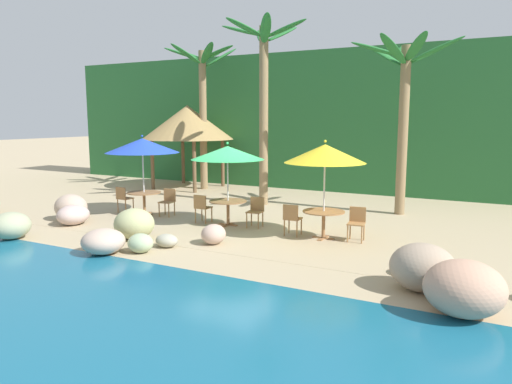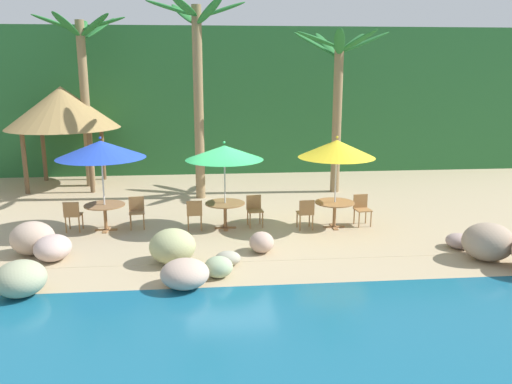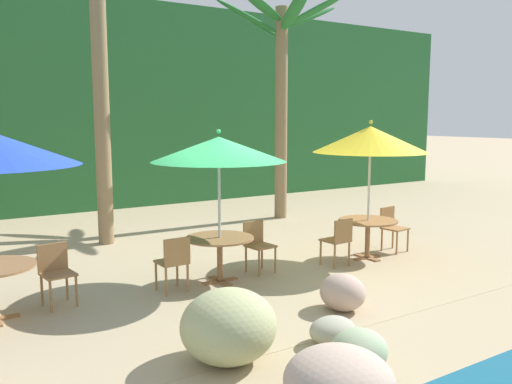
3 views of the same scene
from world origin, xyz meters
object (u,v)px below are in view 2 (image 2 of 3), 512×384
Objects in this scene: chair_blue_inland at (73,214)px; chair_yellow_inland at (306,212)px; dining_table_blue at (105,209)px; palm_tree_second at (198,69)px; chair_blue_seaward at (137,210)px; dining_table_green at (225,207)px; umbrella_green at (224,153)px; chair_green_inland at (194,213)px; chair_yellow_seaward at (362,207)px; palm_tree_nearest at (83,70)px; palapa_hut at (62,108)px; chair_green_seaward at (254,208)px; umbrella_blue at (101,149)px; umbrella_yellow at (337,149)px; dining_table_yellow at (335,206)px; palm_tree_third at (338,81)px.

chair_yellow_inland is (6.35, -0.41, 0.00)m from chair_blue_inland.
dining_table_blue is 5.76m from palm_tree_second.
chair_blue_seaward is 1.00× the size of chair_blue_inland.
dining_table_green is 2.24m from chair_yellow_inland.
chair_yellow_inland is (2.21, -0.35, -1.63)m from umbrella_green.
chair_blue_inland and chair_green_inland have the same top height.
chair_yellow_seaward is at bearing -1.05° from dining_table_blue.
palm_tree_nearest reaches higher than dining_table_green.
chair_yellow_seaward is 11.56m from palapa_hut.
chair_green_seaward is (0.83, 0.18, -0.10)m from dining_table_green.
dining_table_green is at bearing 179.82° from chair_yellow_seaward.
chair_yellow_seaward is (8.03, -0.07, 0.00)m from chair_blue_inland.
chair_green_seaward is (4.13, 0.07, -1.75)m from umbrella_blue.
palm_tree_second is at bearing 125.98° from chair_yellow_inland.
chair_blue_seaward is at bearing 8.65° from chair_blue_inland.
umbrella_green is at bearing -2.07° from dining_table_blue.
chair_green_seaward is at bearing 170.07° from umbrella_yellow.
chair_blue_seaward reaches higher than dining_table_green.
dining_table_blue is at bearing 177.93° from dining_table_green.
chair_green_inland is 8.16m from palapa_hut.
dining_table_green is 0.86m from chair_green_inland.
chair_yellow_inland is (-0.84, -0.15, -0.10)m from dining_table_yellow.
chair_blue_inland is at bearing 179.51° from chair_yellow_seaward.
umbrella_green is at bearing -167.57° from chair_green_seaward.
umbrella_blue reaches higher than chair_yellow_inland.
umbrella_green is at bearing -0.78° from chair_blue_inland.
dining_table_blue is 1.26× the size of chair_blue_inland.
palm_tree_nearest is (-0.72, 5.89, 3.78)m from chair_blue_inland.
dining_table_green is at bearing 171.02° from chair_yellow_inland.
dining_table_yellow is 0.17× the size of palm_tree_second.
chair_yellow_inland is at bearing -4.86° from dining_table_blue.
chair_yellow_inland is at bearing -41.69° from palm_tree_nearest.
chair_blue_seaward is at bearing 165.03° from chair_green_inland.
chair_green_inland is at bearing 178.74° from dining_table_yellow.
chair_yellow_seaward reaches higher than dining_table_blue.
palm_tree_second is (2.58, 3.55, 3.73)m from dining_table_blue.
chair_green_inland is 0.21× the size of palapa_hut.
umbrella_yellow reaches higher than chair_yellow_inland.
chair_blue_inland is 8.03m from chair_yellow_seaward.
umbrella_green is at bearing 176.18° from umbrella_yellow.
palm_tree_third is (8.97, -1.82, -0.36)m from palm_tree_nearest.
dining_table_yellow is 0.18× the size of palm_tree_nearest.
umbrella_yellow is 5.79m from palm_tree_second.
palapa_hut is at bearing 169.51° from palm_tree_third.
chair_green_seaward is 1.00× the size of chair_yellow_seaward.
dining_table_green is 3.88m from chair_yellow_seaward.
chair_yellow_inland is 0.13× the size of palm_tree_second.
palm_tree_second reaches higher than umbrella_green.
palm_tree_second is (1.75, 3.36, 3.83)m from chair_blue_seaward.
chair_yellow_inland is at bearing -8.07° from chair_blue_seaward.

